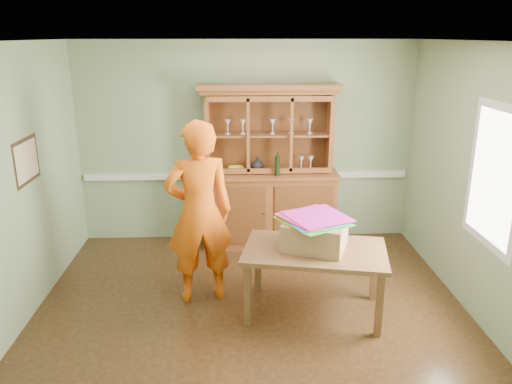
{
  "coord_description": "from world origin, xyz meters",
  "views": [
    {
      "loc": [
        -0.14,
        -4.63,
        2.75
      ],
      "look_at": [
        0.07,
        0.4,
        1.16
      ],
      "focal_mm": 35.0,
      "sensor_mm": 36.0,
      "label": 1
    }
  ],
  "objects_px": {
    "dining_table": "(315,257)",
    "person": "(199,213)",
    "china_hutch": "(269,190)",
    "cardboard_box": "(315,235)"
  },
  "relations": [
    {
      "from": "china_hutch",
      "to": "person",
      "type": "xyz_separation_m",
      "value": [
        -0.82,
        -1.48,
        0.22
      ]
    },
    {
      "from": "dining_table",
      "to": "cardboard_box",
      "type": "xyz_separation_m",
      "value": [
        -0.01,
        0.03,
        0.22
      ]
    },
    {
      "from": "china_hutch",
      "to": "dining_table",
      "type": "height_order",
      "value": "china_hutch"
    },
    {
      "from": "china_hutch",
      "to": "dining_table",
      "type": "relative_size",
      "value": 1.39
    },
    {
      "from": "cardboard_box",
      "to": "person",
      "type": "bearing_deg",
      "value": 164.68
    },
    {
      "from": "china_hutch",
      "to": "dining_table",
      "type": "bearing_deg",
      "value": -79.31
    },
    {
      "from": "dining_table",
      "to": "person",
      "type": "bearing_deg",
      "value": 174.63
    },
    {
      "from": "china_hutch",
      "to": "person",
      "type": "distance_m",
      "value": 1.71
    },
    {
      "from": "cardboard_box",
      "to": "dining_table",
      "type": "bearing_deg",
      "value": -80.43
    },
    {
      "from": "cardboard_box",
      "to": "person",
      "type": "xyz_separation_m",
      "value": [
        -1.17,
        0.32,
        0.14
      ]
    }
  ]
}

